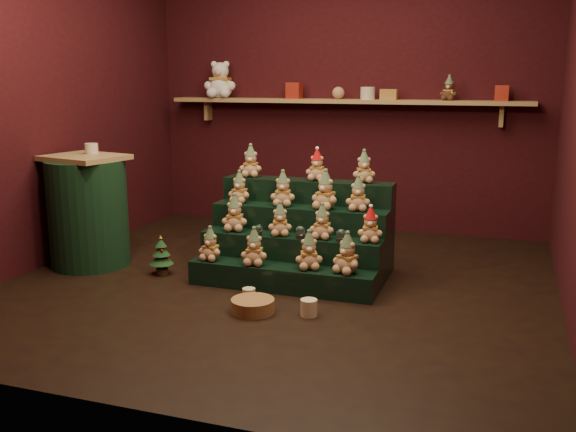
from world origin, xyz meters
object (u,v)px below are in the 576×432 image
at_px(snow_globe_b, 300,232).
at_px(snow_globe_c, 341,235).
at_px(mini_christmas_tree, 161,255).
at_px(snow_globe_a, 259,230).
at_px(mug_right, 309,308).
at_px(brown_bear, 449,88).
at_px(side_table, 88,211).
at_px(mug_left, 249,295).
at_px(white_bear, 220,75).
at_px(riser_tier_front, 281,278).
at_px(wicker_basket, 253,306).

xyz_separation_m(snow_globe_b, snow_globe_c, (0.31, 0.00, 0.00)).
height_order(snow_globe_b, mini_christmas_tree, snow_globe_b).
bearing_deg(mini_christmas_tree, snow_globe_a, 7.29).
bearing_deg(snow_globe_b, mug_right, -67.10).
bearing_deg(mug_right, brown_bear, 75.85).
bearing_deg(brown_bear, side_table, -135.40).
relative_size(mug_left, mug_right, 0.82).
xyz_separation_m(snow_globe_a, mug_right, (0.58, -0.59, -0.34)).
height_order(snow_globe_c, mini_christmas_tree, snow_globe_c).
relative_size(side_table, white_bear, 1.95).
bearing_deg(riser_tier_front, snow_globe_c, 21.41).
bearing_deg(wicker_basket, side_table, 160.61).
xyz_separation_m(mug_left, brown_bear, (1.09, 2.28, 1.39)).
height_order(riser_tier_front, mini_christmas_tree, mini_christmas_tree).
height_order(side_table, brown_bear, brown_bear).
bearing_deg(snow_globe_b, snow_globe_c, 0.00).
bearing_deg(snow_globe_c, white_bear, 134.26).
bearing_deg(mug_left, mug_right, -15.90).
height_order(riser_tier_front, snow_globe_a, snow_globe_a).
distance_m(mini_christmas_tree, mug_left, 0.97).
xyz_separation_m(riser_tier_front, white_bear, (-1.37, 1.98, 1.47)).
xyz_separation_m(snow_globe_a, snow_globe_b, (0.33, 0.00, 0.01)).
relative_size(mug_right, wicker_basket, 0.38).
bearing_deg(mug_right, mini_christmas_tree, 160.22).
bearing_deg(wicker_basket, snow_globe_a, 107.95).
bearing_deg(mug_right, side_table, 165.43).
bearing_deg(mug_left, side_table, 165.83).
bearing_deg(wicker_basket, snow_globe_b, 79.48).
distance_m(side_table, mug_right, 2.17).
xyz_separation_m(riser_tier_front, wicker_basket, (-0.02, -0.49, -0.04)).
xyz_separation_m(mug_left, white_bear, (-1.23, 2.28, 1.51)).
bearing_deg(snow_globe_c, wicker_basket, -123.47).
xyz_separation_m(white_bear, brown_bear, (2.32, -0.00, -0.12)).
height_order(snow_globe_b, mug_right, snow_globe_b).
bearing_deg(mug_right, white_bear, 125.38).
xyz_separation_m(riser_tier_front, brown_bear, (0.96, 1.98, 1.34)).
bearing_deg(mug_right, riser_tier_front, 128.78).
relative_size(snow_globe_c, brown_bear, 0.43).
relative_size(snow_globe_a, mug_left, 0.86).
relative_size(riser_tier_front, mug_left, 15.33).
bearing_deg(wicker_basket, mini_christmas_tree, 151.09).
bearing_deg(snow_globe_c, mini_christmas_tree, -175.97).
bearing_deg(riser_tier_front, snow_globe_b, 58.56).
bearing_deg(side_table, riser_tier_front, 9.14).
distance_m(riser_tier_front, snow_globe_c, 0.54).
height_order(riser_tier_front, snow_globe_b, snow_globe_b).
distance_m(snow_globe_a, snow_globe_c, 0.64).
relative_size(wicker_basket, brown_bear, 1.30).
relative_size(riser_tier_front, mug_right, 12.58).
distance_m(snow_globe_a, wicker_basket, 0.77).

